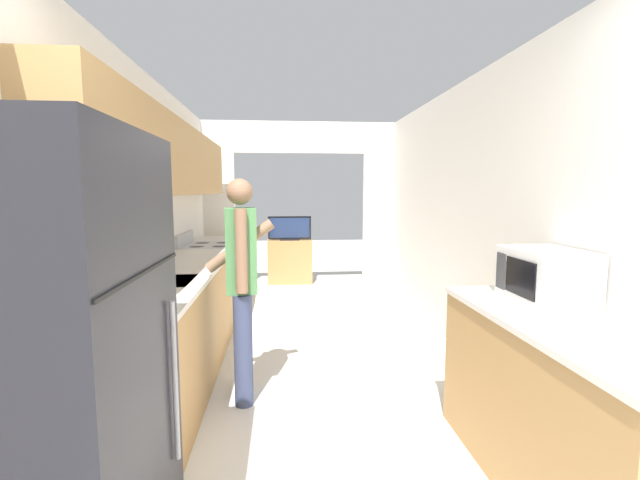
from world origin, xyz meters
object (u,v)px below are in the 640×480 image
at_px(refrigerator, 48,382).
at_px(television, 290,228).
at_px(person, 242,284).
at_px(tv_cabinet, 290,261).
at_px(microwave, 545,275).
at_px(range_oven, 212,282).

distance_m(refrigerator, television, 5.51).
distance_m(person, tv_cabinet, 4.01).
bearing_deg(tv_cabinet, television, -90.00).
xyz_separation_m(tv_cabinet, television, (0.00, -0.04, 0.54)).
relative_size(microwave, television, 0.68).
xyz_separation_m(person, tv_cabinet, (0.41, 3.96, -0.49)).
distance_m(refrigerator, range_oven, 3.54).
bearing_deg(tv_cabinet, microwave, -74.04).
height_order(refrigerator, tv_cabinet, refrigerator).
bearing_deg(tv_cabinet, refrigerator, -99.53).
bearing_deg(person, range_oven, 8.35).
distance_m(microwave, television, 4.87).
bearing_deg(range_oven, person, -74.87).
xyz_separation_m(person, microwave, (1.76, -0.76, 0.18)).
relative_size(refrigerator, microwave, 3.62).
xyz_separation_m(range_oven, tv_cabinet, (0.95, 1.96, -0.09)).
height_order(tv_cabinet, television, television).
bearing_deg(range_oven, microwave, -50.19).
bearing_deg(range_oven, television, 63.74).
distance_m(microwave, tv_cabinet, 4.95).
xyz_separation_m(refrigerator, range_oven, (-0.03, 3.51, -0.41)).
bearing_deg(range_oven, tv_cabinet, 64.24).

